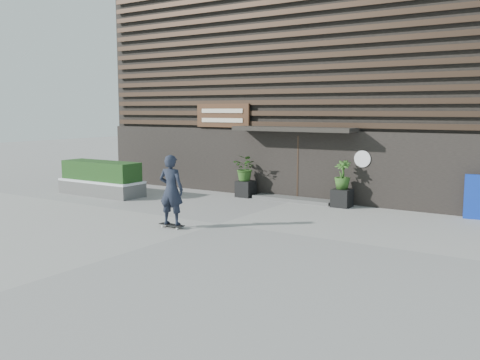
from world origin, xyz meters
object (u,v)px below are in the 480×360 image
Objects in this scene: planter_pot_left at (246,189)px; raised_bed at (102,188)px; skateboarder at (171,190)px; planter_pot_right at (342,198)px.

planter_pot_left reaches higher than raised_bed.
planter_pot_left is 5.69m from skateboarder.
raised_bed is at bearing -163.43° from planter_pot_right.
planter_pot_right is at bearing 16.57° from raised_bed.
raised_bed is at bearing -152.09° from planter_pot_left.
raised_bed is 1.74× the size of skateboarder.
planter_pot_left is 1.00× the size of planter_pot_right.
planter_pot_left is at bearing 180.00° from planter_pot_right.
skateboarder reaches higher than planter_pot_left.
skateboarder is (-2.70, -5.53, 0.75)m from planter_pot_right.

